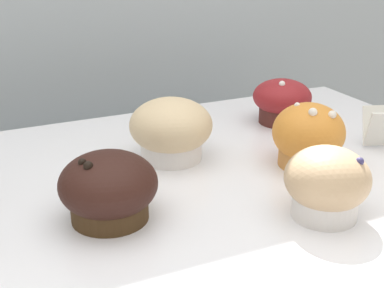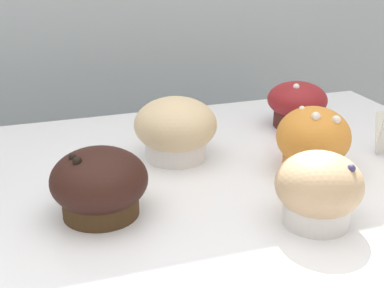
{
  "view_description": "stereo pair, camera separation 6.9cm",
  "coord_description": "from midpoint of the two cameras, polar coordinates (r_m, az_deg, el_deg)",
  "views": [
    {
      "loc": [
        -0.21,
        -0.55,
        1.23
      ],
      "look_at": [
        0.06,
        0.03,
        0.97
      ],
      "focal_mm": 50.0,
      "sensor_mm": 36.0,
      "label": 1
    },
    {
      "loc": [
        -0.14,
        -0.58,
        1.23
      ],
      "look_at": [
        0.06,
        0.03,
        0.97
      ],
      "focal_mm": 50.0,
      "sensor_mm": 36.0,
      "label": 2
    }
  ],
  "objects": [
    {
      "name": "muffin_front_right",
      "position": [
        0.61,
        11.02,
        -4.25
      ],
      "size": [
        0.1,
        0.1,
        0.08
      ],
      "color": "silver",
      "rests_on": "display_counter"
    },
    {
      "name": "wall_back",
      "position": [
        1.22,
        -15.6,
        5.32
      ],
      "size": [
        3.2,
        0.1,
        1.8
      ],
      "primitive_type": "cube",
      "color": "#A8B2B7",
      "rests_on": "ground"
    },
    {
      "name": "price_card",
      "position": [
        0.83,
        17.39,
        1.66
      ],
      "size": [
        0.06,
        0.06,
        0.06
      ],
      "color": "white",
      "rests_on": "display_counter"
    },
    {
      "name": "muffin_back_right",
      "position": [
        0.91,
        7.41,
        4.58
      ],
      "size": [
        0.1,
        0.1,
        0.08
      ],
      "color": "#49201C",
      "rests_on": "display_counter"
    },
    {
      "name": "muffin_front_center",
      "position": [
        0.75,
        -4.9,
        1.49
      ],
      "size": [
        0.12,
        0.12,
        0.09
      ],
      "color": "white",
      "rests_on": "display_counter"
    },
    {
      "name": "muffin_front_left",
      "position": [
        0.73,
        9.84,
        0.63
      ],
      "size": [
        0.1,
        0.1,
        0.09
      ],
      "color": "#C17C3D",
      "rests_on": "display_counter"
    },
    {
      "name": "muffin_back_center",
      "position": [
        0.6,
        -12.18,
        -4.75
      ],
      "size": [
        0.11,
        0.11,
        0.08
      ],
      "color": "#3F2A16",
      "rests_on": "display_counter"
    }
  ]
}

